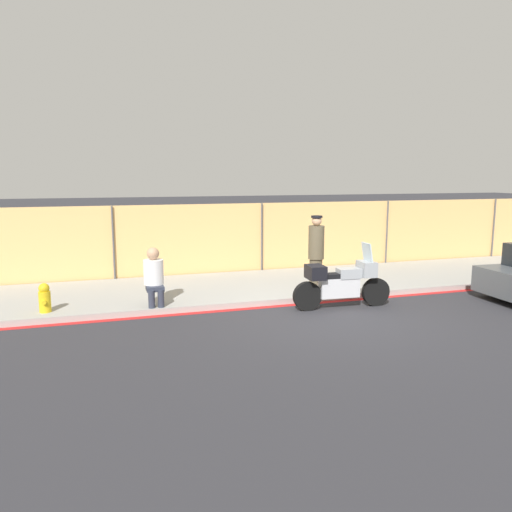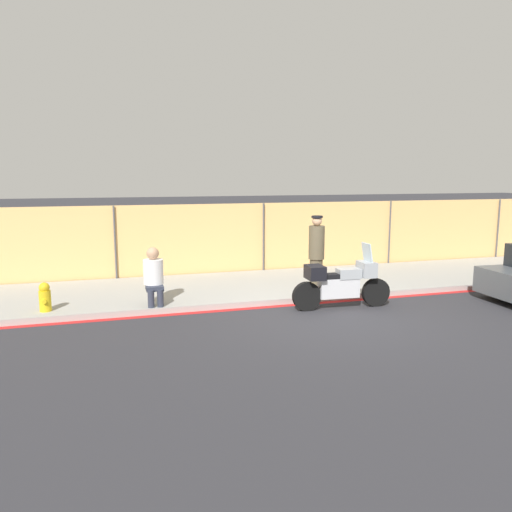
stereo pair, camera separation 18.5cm
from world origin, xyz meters
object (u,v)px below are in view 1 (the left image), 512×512
Objects in this scene: person_seated_on_curb at (154,274)px; fire_hydrant at (45,298)px; officer_standing at (316,253)px; motorcycle at (341,282)px.

person_seated_on_curb reaches higher than fire_hydrant.
person_seated_on_curb is at bearing -0.34° from fire_hydrant.
officer_standing reaches higher than fire_hydrant.
officer_standing reaches higher than motorcycle.
motorcycle is 1.27m from officer_standing.
motorcycle is at bearing -10.10° from fire_hydrant.
motorcycle is 1.83× the size of person_seated_on_curb.
fire_hydrant is (-2.24, 0.01, -0.38)m from person_seated_on_curb.
fire_hydrant is at bearing 179.66° from person_seated_on_curb.
officer_standing is 1.48× the size of person_seated_on_curb.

